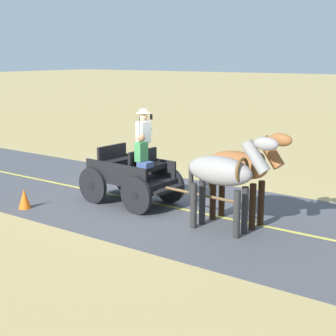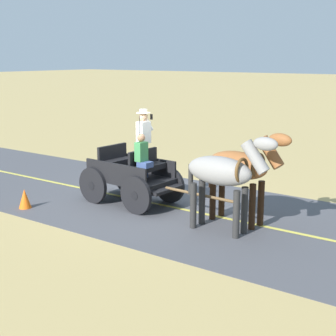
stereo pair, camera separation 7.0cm
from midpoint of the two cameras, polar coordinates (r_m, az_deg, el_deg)
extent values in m
plane|color=tan|center=(13.42, -2.55, -3.89)|extent=(200.00, 200.00, 0.00)
cube|color=#4C4C51|center=(13.42, -2.55, -3.88)|extent=(5.62, 160.00, 0.01)
cube|color=#DBCC4C|center=(13.42, -2.55, -3.86)|extent=(0.12, 160.00, 0.00)
cube|color=black|center=(13.22, -4.40, -1.21)|extent=(1.33, 2.27, 0.12)
cube|color=black|center=(13.57, -2.78, 0.39)|extent=(0.19, 2.09, 0.44)
cube|color=black|center=(12.76, -6.17, -0.46)|extent=(0.19, 2.09, 0.44)
cube|color=black|center=(12.47, -0.29, -2.49)|extent=(1.09, 0.31, 0.08)
cube|color=black|center=(14.09, -7.95, -1.18)|extent=(0.73, 0.24, 0.06)
cube|color=black|center=(12.74, -2.44, 0.04)|extent=(1.04, 0.42, 0.14)
cube|color=black|center=(12.81, -3.06, 1.11)|extent=(1.02, 0.14, 0.44)
cube|color=black|center=(13.47, -5.96, 0.68)|extent=(1.04, 0.42, 0.14)
cube|color=black|center=(13.56, -6.53, 1.69)|extent=(1.02, 0.14, 0.44)
cylinder|color=black|center=(13.25, -0.03, -1.94)|extent=(0.16, 0.96, 0.96)
cylinder|color=black|center=(13.25, -0.03, -1.94)|extent=(0.13, 0.22, 0.21)
cylinder|color=black|center=(12.30, -3.83, -3.12)|extent=(0.16, 0.96, 0.96)
cylinder|color=black|center=(12.30, -3.83, -3.12)|extent=(0.13, 0.22, 0.21)
cylinder|color=black|center=(14.24, -4.86, -0.96)|extent=(0.16, 0.96, 0.96)
cylinder|color=black|center=(14.24, -4.86, -0.96)|extent=(0.13, 0.22, 0.21)
cylinder|color=black|center=(13.36, -8.71, -1.97)|extent=(0.16, 0.96, 0.96)
cylinder|color=black|center=(13.36, -8.71, -1.97)|extent=(0.13, 0.22, 0.21)
cylinder|color=brown|center=(11.88, 3.38, -3.03)|extent=(0.19, 2.00, 0.07)
cylinder|color=black|center=(12.39, -3.39, 2.97)|extent=(0.02, 0.02, 1.30)
cylinder|color=#384C7F|center=(13.00, -2.92, 0.88)|extent=(0.22, 0.22, 0.90)
cube|color=silver|center=(12.87, -2.96, 4.06)|extent=(0.35, 0.24, 0.56)
sphere|color=tan|center=(12.82, -2.98, 5.83)|extent=(0.22, 0.22, 0.22)
cylinder|color=beige|center=(12.81, -2.99, 6.28)|extent=(0.36, 0.36, 0.01)
cylinder|color=beige|center=(12.80, -2.99, 6.50)|extent=(0.20, 0.20, 0.10)
cylinder|color=silver|center=(12.95, -2.30, 4.93)|extent=(0.26, 0.10, 0.32)
cube|color=black|center=(12.96, -2.07, 5.83)|extent=(0.02, 0.07, 0.14)
cube|color=#384C7F|center=(12.45, -2.79, 0.40)|extent=(0.30, 0.34, 0.14)
cube|color=#387F47|center=(12.47, -3.22, 1.87)|extent=(0.31, 0.22, 0.48)
sphere|color=#9E7051|center=(12.41, -3.24, 3.46)|extent=(0.20, 0.20, 0.20)
ellipsoid|color=brown|center=(11.58, 7.73, 0.34)|extent=(0.72, 1.61, 0.64)
cylinder|color=black|center=(11.66, 10.35, -3.96)|extent=(0.15, 0.15, 1.05)
cylinder|color=black|center=(11.36, 9.39, -4.36)|extent=(0.15, 0.15, 1.05)
cylinder|color=black|center=(12.23, 5.97, -3.04)|extent=(0.15, 0.15, 1.05)
cylinder|color=black|center=(11.95, 4.95, -3.39)|extent=(0.15, 0.15, 1.05)
cylinder|color=brown|center=(11.07, 11.42, 1.75)|extent=(0.33, 0.67, 0.73)
ellipsoid|color=brown|center=(10.91, 12.49, 3.16)|extent=(0.28, 0.56, 0.28)
cube|color=black|center=(11.07, 11.34, 1.95)|extent=(0.11, 0.51, 0.56)
cylinder|color=black|center=(12.06, 4.77, -0.57)|extent=(0.11, 0.11, 0.70)
torus|color=brown|center=(11.28, 10.05, 0.35)|extent=(0.55, 0.13, 0.55)
ellipsoid|color=gray|center=(10.96, 5.70, -0.31)|extent=(0.57, 1.56, 0.64)
cylinder|color=#272726|center=(11.08, 8.53, -4.76)|extent=(0.15, 0.15, 1.05)
cylinder|color=#272726|center=(10.78, 7.64, -5.24)|extent=(0.15, 0.15, 1.05)
cylinder|color=#272726|center=(11.60, 3.73, -3.86)|extent=(0.15, 0.15, 1.05)
cylinder|color=#272726|center=(11.30, 2.75, -4.29)|extent=(0.15, 0.15, 1.05)
cylinder|color=gray|center=(10.49, 9.73, 1.23)|extent=(0.27, 0.65, 0.73)
ellipsoid|color=gray|center=(10.35, 10.89, 2.72)|extent=(0.22, 0.54, 0.28)
cube|color=#272726|center=(10.49, 9.64, 1.43)|extent=(0.06, 0.50, 0.56)
cylinder|color=#272726|center=(11.41, 2.45, -1.30)|extent=(0.11, 0.11, 0.70)
torus|color=brown|center=(10.69, 8.24, -0.27)|extent=(0.55, 0.07, 0.55)
cone|color=orange|center=(13.33, -16.14, -3.39)|extent=(0.32, 0.32, 0.50)
camera|label=1|loc=(0.03, -90.16, -0.04)|focal=53.67mm
camera|label=2|loc=(0.03, 89.84, 0.04)|focal=53.67mm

